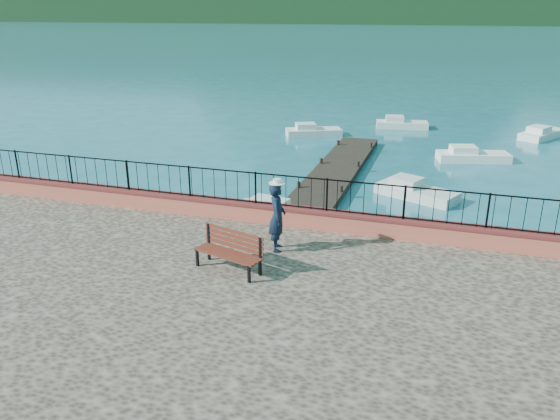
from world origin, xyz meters
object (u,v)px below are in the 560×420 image
Objects in this scene: boat_1 at (417,188)px; boat_3 at (314,129)px; boat_0 at (282,212)px; boat_5 at (543,131)px; park_bench at (229,259)px; boat_2 at (473,153)px; person at (277,217)px; boat_4 at (402,122)px.

boat_1 is 0.99× the size of boat_3.
boat_0 is 1.10× the size of boat_5.
boat_3 is at bearing 114.71° from park_bench.
boat_2 and boat_5 have the same top height.
boat_5 is at bearing 89.74° from boat_1.
boat_5 is (10.85, 18.00, 0.00)m from boat_0.
boat_0 is (-0.63, 6.40, -1.10)m from park_bench.
boat_1 is at bearing 54.63° from boat_0.
boat_1 is at bearing -80.50° from boat_3.
person reaches higher than boat_1.
boat_3 is (-3.85, 19.29, -1.74)m from person.
boat_5 is (8.37, -0.42, 0.00)m from boat_4.
boat_3 and boat_5 have the same top height.
park_bench is 0.57× the size of boat_1.
boat_1 is 12.27m from boat_3.
boat_1 and boat_3 have the same top height.
boat_0 is 1.17× the size of boat_3.
boat_0 is 1.18× the size of boat_1.
boat_0 is at bearing -136.16° from boat_2.
person is at bearing 79.91° from park_bench.
boat_4 is (-1.99, 14.12, 0.00)m from boat_1.
boat_1 and boat_4 have the same top height.
park_bench is 0.49× the size of boat_0.
boat_2 is at bearing 69.39° from boat_0.
boat_5 is at bearing -9.88° from boat_3.
person is at bearing -123.45° from boat_2.
boat_3 is at bearing 149.10° from boat_1.
boat_2 is 7.97m from boat_5.
boat_2 is at bearing 95.99° from boat_1.
boat_5 is at bearing 83.54° from park_bench.
person is at bearing -170.11° from boat_5.
boat_4 is 8.38m from boat_5.
park_bench is 1.83m from person.
boat_4 is (-4.31, 7.28, 0.00)m from boat_2.
boat_1 is 1.01× the size of boat_4.
person reaches higher than boat_4.
park_bench reaches higher than boat_5.
boat_1 is 14.26m from boat_4.
boat_0 is at bearing -178.71° from boat_5.
boat_3 is 13.78m from boat_5.
boat_1 and boat_2 have the same top height.
person is 0.57× the size of boat_4.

